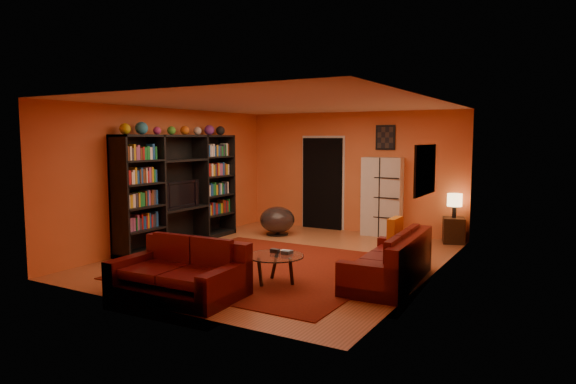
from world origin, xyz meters
The scene contains 20 objects.
floor centered at (0.00, 0.00, 0.00)m, with size 6.00×6.00×0.00m, color #96532E.
ceiling centered at (0.00, 0.00, 2.60)m, with size 6.00×6.00×0.00m, color white.
wall_back centered at (0.00, 3.00, 1.30)m, with size 6.00×6.00×0.00m, color #D7612F.
wall_front centered at (0.00, -3.00, 1.30)m, with size 6.00×6.00×0.00m, color #D7612F.
wall_left centered at (-2.50, 0.00, 1.30)m, with size 6.00×6.00×0.00m, color #D7612F.
wall_right centered at (2.50, 0.00, 1.30)m, with size 6.00×6.00×0.00m, color #D7612F.
rug centered at (0.10, -0.70, 0.01)m, with size 3.60×3.60×0.01m, color #4F1109.
doorway centered at (-0.70, 2.96, 1.02)m, with size 0.95×0.10×2.04m, color black.
wall_art_right centered at (2.48, -0.30, 1.60)m, with size 0.03×1.00×0.70m, color black.
wall_art_back centered at (0.75, 2.98, 2.05)m, with size 0.42×0.03×0.52m, color black.
entertainment_unit centered at (-2.27, 0.00, 1.05)m, with size 0.45×3.00×2.10m, color black.
tv centered at (-2.23, -0.09, 0.98)m, with size 0.12×0.90×0.52m, color black.
sofa centered at (2.13, -0.52, 0.29)m, with size 0.93×2.04×0.85m.
loveseat centered at (-0.09, -2.41, 0.28)m, with size 1.70×1.06×0.85m.
throw_pillow centered at (1.95, 0.06, 0.63)m, with size 0.12×0.42×0.42m, color orange.
coffee_table centered at (0.71, -1.40, 0.36)m, with size 0.80×0.80×0.40m.
storage_cabinet centered at (0.77, 2.80, 0.82)m, with size 0.82×0.36×1.64m, color beige.
bowl_chair centered at (-1.17, 1.76, 0.32)m, with size 0.73×0.73×0.60m.
side_table centered at (2.25, 2.75, 0.25)m, with size 0.40×0.40×0.50m, color black.
table_lamp centered at (2.25, 2.75, 0.83)m, with size 0.28×0.28×0.47m.
Camera 1 is at (4.38, -7.39, 2.04)m, focal length 32.00 mm.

